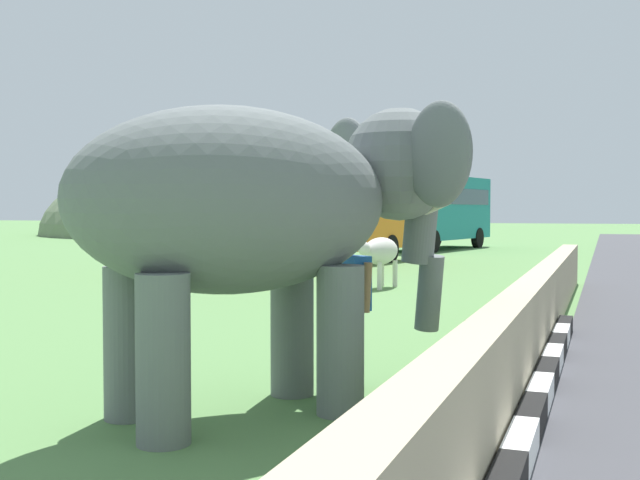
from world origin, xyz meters
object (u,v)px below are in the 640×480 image
object	(u,v)px
bus_teal	(434,206)
cow_near	(380,252)
elephant	(270,206)
bus_orange	(316,204)
person_handler	(351,300)

from	to	relation	value
bus_teal	cow_near	distance (m)	19.00
bus_teal	elephant	bearing A→B (deg)	-170.80
bus_teal	cow_near	bearing A→B (deg)	-171.88
bus_orange	bus_teal	world-z (taller)	same
elephant	cow_near	bearing A→B (deg)	10.97
person_handler	bus_teal	bearing A→B (deg)	10.33
elephant	cow_near	distance (m)	11.60
bus_orange	cow_near	size ratio (longest dim) A/B	5.34
elephant	bus_teal	xyz separation A→B (m)	(30.11, 4.88, 0.16)
elephant	cow_near	xyz separation A→B (m)	(11.34, 2.20, -1.05)
person_handler	cow_near	distance (m)	10.43
bus_orange	bus_teal	xyz separation A→B (m)	(12.69, -1.30, -0.00)
elephant	bus_orange	world-z (taller)	bus_orange
person_handler	bus_teal	size ratio (longest dim) A/B	0.19
elephant	cow_near	size ratio (longest dim) A/B	2.04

